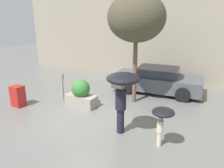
{
  "coord_description": "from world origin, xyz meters",
  "views": [
    {
      "loc": [
        4.66,
        -5.92,
        3.77
      ],
      "look_at": [
        0.47,
        1.6,
        1.05
      ],
      "focal_mm": 35.0,
      "sensor_mm": 36.0,
      "label": 1
    }
  ],
  "objects_px": {
    "street_tree": "(137,18)",
    "parked_car_near": "(157,80)",
    "person_adult": "(122,87)",
    "person_child": "(162,116)",
    "planter_box": "(81,94)",
    "newspaper_box": "(18,96)",
    "parking_meter": "(63,81)"
  },
  "relations": [
    {
      "from": "planter_box",
      "to": "person_adult",
      "type": "bearing_deg",
      "value": -25.86
    },
    {
      "from": "parked_car_near",
      "to": "parking_meter",
      "type": "bearing_deg",
      "value": 127.08
    },
    {
      "from": "person_child",
      "to": "street_tree",
      "type": "bearing_deg",
      "value": 161.41
    },
    {
      "from": "person_adult",
      "to": "street_tree",
      "type": "relative_size",
      "value": 0.45
    },
    {
      "from": "parked_car_near",
      "to": "street_tree",
      "type": "xyz_separation_m",
      "value": [
        -0.49,
        -1.81,
        3.05
      ]
    },
    {
      "from": "planter_box",
      "to": "parking_meter",
      "type": "distance_m",
      "value": 1.2
    },
    {
      "from": "planter_box",
      "to": "newspaper_box",
      "type": "relative_size",
      "value": 1.51
    },
    {
      "from": "parked_car_near",
      "to": "newspaper_box",
      "type": "distance_m",
      "value": 6.63
    },
    {
      "from": "person_adult",
      "to": "person_child",
      "type": "relative_size",
      "value": 1.67
    },
    {
      "from": "person_adult",
      "to": "parked_car_near",
      "type": "bearing_deg",
      "value": 132.06
    },
    {
      "from": "person_adult",
      "to": "newspaper_box",
      "type": "bearing_deg",
      "value": -140.9
    },
    {
      "from": "street_tree",
      "to": "parking_meter",
      "type": "xyz_separation_m",
      "value": [
        -2.93,
        -1.41,
        -2.77
      ]
    },
    {
      "from": "street_tree",
      "to": "person_adult",
      "type": "bearing_deg",
      "value": -74.21
    },
    {
      "from": "planter_box",
      "to": "person_child",
      "type": "height_order",
      "value": "person_child"
    },
    {
      "from": "planter_box",
      "to": "newspaper_box",
      "type": "height_order",
      "value": "planter_box"
    },
    {
      "from": "parked_car_near",
      "to": "person_adult",
      "type": "bearing_deg",
      "value": 177.6
    },
    {
      "from": "person_child",
      "to": "street_tree",
      "type": "distance_m",
      "value": 4.51
    },
    {
      "from": "person_adult",
      "to": "street_tree",
      "type": "distance_m",
      "value": 3.56
    },
    {
      "from": "newspaper_box",
      "to": "parking_meter",
      "type": "bearing_deg",
      "value": 50.13
    },
    {
      "from": "parked_car_near",
      "to": "street_tree",
      "type": "bearing_deg",
      "value": 158.64
    },
    {
      "from": "person_child",
      "to": "parking_meter",
      "type": "distance_m",
      "value": 5.31
    },
    {
      "from": "parked_car_near",
      "to": "parking_meter",
      "type": "distance_m",
      "value": 4.71
    },
    {
      "from": "parking_meter",
      "to": "newspaper_box",
      "type": "height_order",
      "value": "parking_meter"
    },
    {
      "from": "parked_car_near",
      "to": "person_child",
      "type": "bearing_deg",
      "value": -166.96
    },
    {
      "from": "person_child",
      "to": "parking_meter",
      "type": "height_order",
      "value": "person_child"
    },
    {
      "from": "parked_car_near",
      "to": "newspaper_box",
      "type": "bearing_deg",
      "value": 129.08
    },
    {
      "from": "person_child",
      "to": "person_adult",
      "type": "bearing_deg",
      "value": -149.9
    },
    {
      "from": "planter_box",
      "to": "person_adult",
      "type": "distance_m",
      "value": 3.09
    },
    {
      "from": "street_tree",
      "to": "parked_car_near",
      "type": "bearing_deg",
      "value": 74.82
    },
    {
      "from": "person_child",
      "to": "parking_meter",
      "type": "xyz_separation_m",
      "value": [
        -5.08,
        1.53,
        -0.11
      ]
    },
    {
      "from": "parked_car_near",
      "to": "parking_meter",
      "type": "xyz_separation_m",
      "value": [
        -3.42,
        -3.22,
        0.28
      ]
    },
    {
      "from": "person_adult",
      "to": "newspaper_box",
      "type": "height_order",
      "value": "person_adult"
    }
  ]
}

